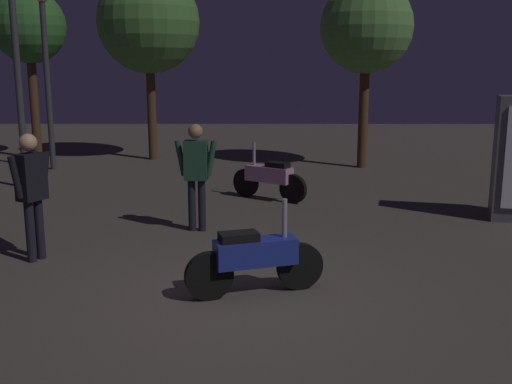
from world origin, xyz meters
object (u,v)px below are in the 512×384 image
object	(u,v)px
person_rider_beside	(31,185)
streetlamp_near	(13,17)
motorcycle_blue_foreground	(255,258)
person_bystander_far	(196,168)
streetlamp_far	(45,54)
motorcycle_pink_parked_left	(269,178)

from	to	relation	value
person_rider_beside	streetlamp_near	bearing A→B (deg)	-39.10
motorcycle_blue_foreground	person_bystander_far	world-z (taller)	person_bystander_far
motorcycle_blue_foreground	streetlamp_far	bearing A→B (deg)	103.46
streetlamp_far	motorcycle_blue_foreground	bearing A→B (deg)	-58.59
motorcycle_blue_foreground	streetlamp_far	size ratio (longest dim) A/B	0.37
motorcycle_pink_parked_left	person_rider_beside	bearing A→B (deg)	83.30
streetlamp_near	motorcycle_blue_foreground	bearing A→B (deg)	-50.98
motorcycle_blue_foreground	motorcycle_pink_parked_left	size ratio (longest dim) A/B	1.13
person_bystander_far	streetlamp_near	xyz separation A→B (m)	(-4.00, 3.38, 2.50)
motorcycle_pink_parked_left	person_rider_beside	distance (m)	4.96
streetlamp_near	streetlamp_far	bearing A→B (deg)	94.55
motorcycle_blue_foreground	streetlamp_far	xyz separation A→B (m)	(-5.13, 8.40, 2.40)
motorcycle_blue_foreground	streetlamp_far	distance (m)	10.13
motorcycle_pink_parked_left	motorcycle_blue_foreground	bearing A→B (deg)	121.39
motorcycle_blue_foreground	streetlamp_near	xyz separation A→B (m)	(-4.95, 6.10, 3.09)
motorcycle_blue_foreground	person_bystander_far	distance (m)	2.94
motorcycle_blue_foreground	motorcycle_pink_parked_left	world-z (taller)	same
motorcycle_blue_foreground	person_rider_beside	bearing A→B (deg)	139.60
person_rider_beside	motorcycle_pink_parked_left	bearing A→B (deg)	-101.89
person_rider_beside	streetlamp_near	xyz separation A→B (m)	(-1.96, 4.87, 2.49)
motorcycle_blue_foreground	person_bystander_far	size ratio (longest dim) A/B	0.94
person_bystander_far	streetlamp_near	bearing A→B (deg)	53.86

